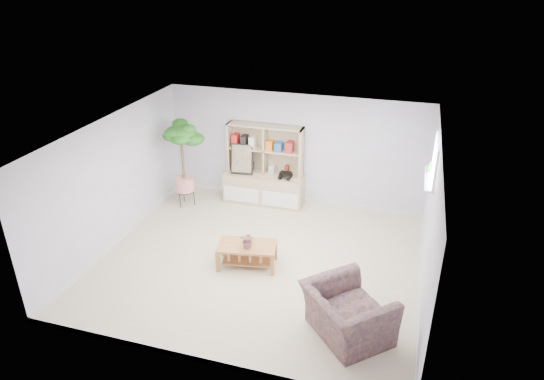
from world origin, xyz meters
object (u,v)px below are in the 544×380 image
(coffee_table, at_px, (247,255))
(armchair, at_px, (348,310))
(storage_unit, at_px, (264,165))
(floor_tree, at_px, (183,165))

(coffee_table, height_order, armchair, armchair)
(storage_unit, xyz_separation_m, armchair, (2.36, -3.64, -0.44))
(coffee_table, distance_m, floor_tree, 2.80)
(storage_unit, distance_m, floor_tree, 1.70)
(floor_tree, height_order, armchair, floor_tree)
(coffee_table, distance_m, armchair, 2.29)
(coffee_table, bearing_deg, storage_unit, 90.08)
(storage_unit, relative_size, armchair, 1.51)
(storage_unit, height_order, coffee_table, storage_unit)
(storage_unit, xyz_separation_m, floor_tree, (-1.58, -0.62, 0.08))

